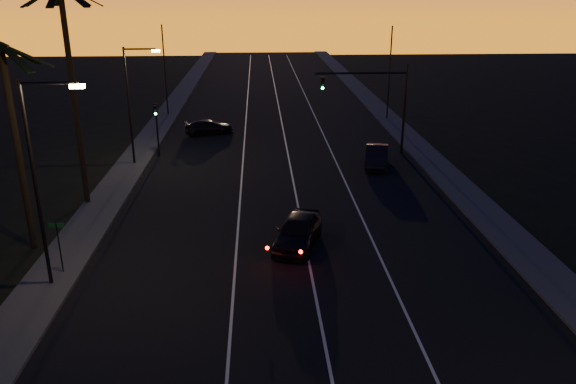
{
  "coord_description": "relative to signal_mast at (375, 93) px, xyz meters",
  "views": [
    {
      "loc": [
        -1.8,
        -2.3,
        12.3
      ],
      "look_at": [
        -0.4,
        23.36,
        2.95
      ],
      "focal_mm": 35.0,
      "sensor_mm": 36.0,
      "label": 1
    }
  ],
  "objects": [
    {
      "name": "road",
      "position": [
        -7.14,
        -9.99,
        -4.78
      ],
      "size": [
        20.0,
        170.0,
        0.01
      ],
      "primitive_type": "cube",
      "color": "black",
      "rests_on": "ground"
    },
    {
      "name": "sidewalk_left",
      "position": [
        -18.34,
        -9.99,
        -4.7
      ],
      "size": [
        2.4,
        170.0,
        0.16
      ],
      "primitive_type": "cube",
      "color": "#343432",
      "rests_on": "ground"
    },
    {
      "name": "sidewalk_right",
      "position": [
        4.06,
        -9.99,
        -4.7
      ],
      "size": [
        2.4,
        170.0,
        0.16
      ],
      "primitive_type": "cube",
      "color": "#343432",
      "rests_on": "ground"
    },
    {
      "name": "lane_stripe_left",
      "position": [
        -10.14,
        -9.99,
        -4.76
      ],
      "size": [
        0.12,
        160.0,
        0.01
      ],
      "primitive_type": "cube",
      "color": "silver",
      "rests_on": "road"
    },
    {
      "name": "lane_stripe_mid",
      "position": [
        -6.64,
        -9.99,
        -4.76
      ],
      "size": [
        0.12,
        160.0,
        0.01
      ],
      "primitive_type": "cube",
      "color": "silver",
      "rests_on": "road"
    },
    {
      "name": "lane_stripe_right",
      "position": [
        -3.14,
        -9.99,
        -4.76
      ],
      "size": [
        0.12,
        160.0,
        0.01
      ],
      "primitive_type": "cube",
      "color": "silver",
      "rests_on": "road"
    },
    {
      "name": "palm_mid",
      "position": [
        -20.34,
        -15.99,
        1.47
      ],
      "size": [
        4.25,
        4.16,
        10.03
      ],
      "color": "black",
      "rests_on": "ground"
    },
    {
      "name": "palm_far",
      "position": [
        -19.34,
        -9.99,
        2.83
      ],
      "size": [
        4.25,
        4.16,
        12.53
      ],
      "color": "black",
      "rests_on": "ground"
    },
    {
      "name": "streetlight_left_near",
      "position": [
        -17.84,
        -19.99,
        0.54
      ],
      "size": [
        2.55,
        0.26,
        9.0
      ],
      "color": "black",
      "rests_on": "ground"
    },
    {
      "name": "streetlight_left_far",
      "position": [
        -17.82,
        -1.99,
        0.28
      ],
      "size": [
        2.55,
        0.26,
        8.5
      ],
      "color": "black",
      "rests_on": "ground"
    },
    {
      "name": "street_sign",
      "position": [
        -17.94,
        -18.99,
        -3.13
      ],
      "size": [
        0.7,
        0.06,
        2.6
      ],
      "color": "black",
      "rests_on": "ground"
    },
    {
      "name": "signal_mast",
      "position": [
        0.0,
        0.0,
        0.0
      ],
      "size": [
        7.1,
        0.41,
        7.0
      ],
      "color": "black",
      "rests_on": "ground"
    },
    {
      "name": "signal_post",
      "position": [
        -16.64,
        -0.01,
        -1.89
      ],
      "size": [
        0.28,
        0.37,
        4.2
      ],
      "color": "black",
      "rests_on": "ground"
    },
    {
      "name": "far_pole_left",
      "position": [
        -18.14,
        15.01,
        -0.28
      ],
      "size": [
        0.14,
        0.14,
        9.0
      ],
      "primitive_type": "cylinder",
      "color": "black",
      "rests_on": "ground"
    },
    {
      "name": "far_pole_right",
      "position": [
        3.86,
        12.01,
        -0.28
      ],
      "size": [
        0.14,
        0.14,
        9.0
      ],
      "primitive_type": "cylinder",
      "color": "black",
      "rests_on": "ground"
    },
    {
      "name": "lead_car",
      "position": [
        -7.04,
        -16.51,
        -3.98
      ],
      "size": [
        3.27,
        5.47,
        1.58
      ],
      "color": "black",
      "rests_on": "road"
    },
    {
      "name": "right_car",
      "position": [
        -0.32,
        -3.32,
        -4.02
      ],
      "size": [
        2.53,
        4.76,
        1.49
      ],
      "color": "black",
      "rests_on": "road"
    },
    {
      "name": "cross_car",
      "position": [
        -13.31,
        7.0,
        -4.14
      ],
      "size": [
        4.72,
        3.18,
        1.27
      ],
      "color": "black",
      "rests_on": "road"
    }
  ]
}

